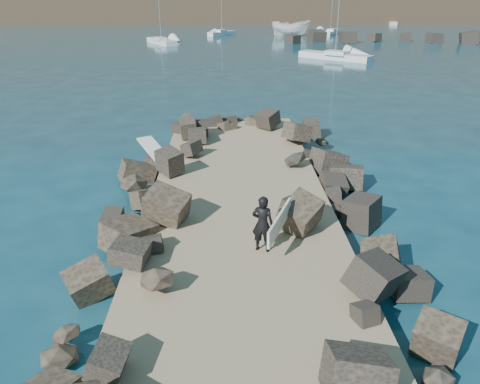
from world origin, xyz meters
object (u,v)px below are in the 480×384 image
(boat_imported, at_px, (291,28))
(sailboat_d, at_px, (330,32))
(surfboard_resting, at_px, (156,155))
(surfer_with_board, at_px, (265,223))

(boat_imported, relative_size, sailboat_d, 0.75)
(surfboard_resting, height_order, surfer_with_board, surfer_with_board)
(sailboat_d, bearing_deg, surfer_with_board, -102.98)
(surfer_with_board, distance_m, sailboat_d, 72.55)
(surfer_with_board, bearing_deg, surfboard_resting, 119.62)
(boat_imported, relative_size, surfer_with_board, 3.42)
(boat_imported, bearing_deg, surfboard_resting, -171.71)
(boat_imported, xyz_separation_m, surfer_with_board, (-9.28, -68.22, 0.19))
(boat_imported, height_order, surfer_with_board, boat_imported)
(surfboard_resting, relative_size, sailboat_d, 0.30)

